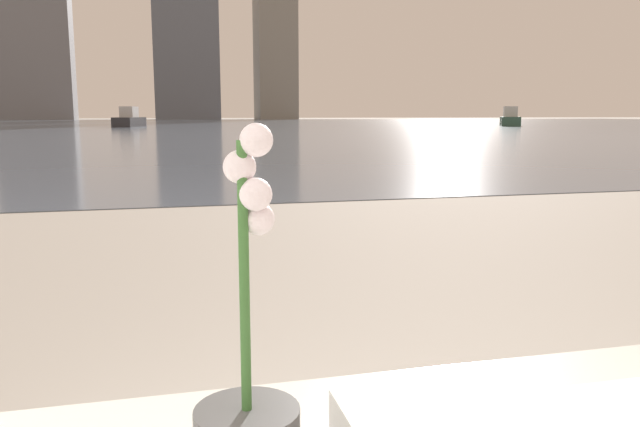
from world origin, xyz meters
TOP-DOWN VIEW (x-y plane):
  - potted_orchid at (-0.53, 0.84)m, footprint 0.13×0.13m
  - harbor_water at (0.00, 62.00)m, footprint 180.00×110.00m
  - harbor_boat_1 at (-3.02, 51.25)m, footprint 2.47×4.39m
  - harbor_boat_2 at (27.82, 47.54)m, footprint 3.31×4.51m
  - skyline_tower_1 at (-21.38, 118.00)m, footprint 12.63×6.57m
  - skyline_tower_2 at (4.07, 118.00)m, footprint 11.26×11.46m

SIDE VIEW (x-z plane):
  - harbor_water at x=0.00m, z-range 0.00..0.01m
  - harbor_boat_1 at x=-3.02m, z-range -0.22..1.34m
  - harbor_boat_2 at x=27.82m, z-range -0.23..1.39m
  - potted_orchid at x=-0.53m, z-range 0.44..0.87m
  - skyline_tower_2 at x=4.07m, z-range 0.00..22.53m
  - skyline_tower_1 at x=-21.38m, z-range 0.00..33.48m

